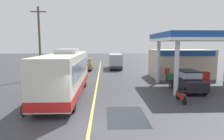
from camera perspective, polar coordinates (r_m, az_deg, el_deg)
ground at (r=29.55m, az=-3.69°, el=-0.62°), size 120.00×120.00×0.00m
lane_divider_stripe at (r=24.61m, az=-3.96°, el=-2.22°), size 0.16×50.00×0.01m
wet_puddle_patch at (r=11.78m, az=4.07°, el=-12.94°), size 2.22×3.55×0.01m
coach_bus_main at (r=16.28m, az=-12.92°, el=-1.20°), size 2.60×11.04×3.69m
gas_station_roadside at (r=24.47m, az=20.47°, el=3.47°), size 9.10×11.95×5.10m
car_at_pump at (r=18.80m, az=20.67°, el=-2.53°), size 1.70×4.20×1.82m
minibus_opposing_lane at (r=33.59m, az=0.92°, el=2.88°), size 2.04×6.13×2.44m
cyclist_on_shoulder at (r=13.10m, az=-22.96°, el=-7.84°), size 0.34×1.82×1.72m
motorcycle_parked_forecourt at (r=15.18m, az=18.91°, el=-6.94°), size 0.55×1.80×0.92m
pedestrian_near_pump at (r=19.40m, az=16.29°, el=-2.30°), size 0.55×0.22×1.66m
pedestrian_by_shop at (r=22.97m, az=15.35°, el=-0.81°), size 0.55×0.22×1.66m
car_trailing_behind_bus at (r=32.21m, az=-7.15°, el=1.82°), size 1.70×4.20×1.82m
utility_pole_roadside at (r=25.44m, az=-19.81°, el=7.60°), size 1.80×0.24×8.41m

